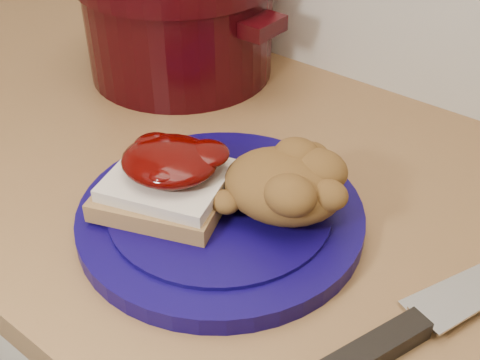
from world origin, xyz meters
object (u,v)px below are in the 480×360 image
Objects in this scene: chef_knife at (407,331)px; dutch_oven at (179,18)px; butter_knife at (464,278)px; plate at (221,216)px; pepper_grinder at (176,31)px.

chef_knife is 0.97× the size of dutch_oven.
butter_knife is 0.54m from dutch_oven.
plate reaches higher than butter_knife.
dutch_oven is at bearing 81.95° from chef_knife.
plate is at bearing -39.70° from pepper_grinder.
plate is at bearing 132.17° from butter_knife.
dutch_oven is (-0.28, 0.24, 0.07)m from plate.
chef_knife is 2.69× the size of pepper_grinder.
dutch_oven is 0.02m from pepper_grinder.
pepper_grinder is at bearing 180.00° from dutch_oven.
plate is at bearing -40.56° from dutch_oven.
plate is at bearing 104.62° from chef_knife.
chef_knife reaches higher than butter_knife.
plate is 0.38m from pepper_grinder.
butter_knife is (0.01, 0.10, -0.01)m from chef_knife.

